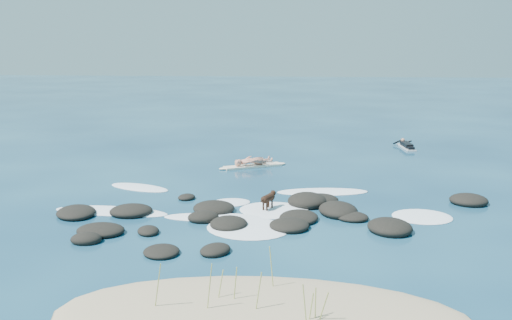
# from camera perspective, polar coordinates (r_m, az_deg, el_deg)

# --- Properties ---
(ground) EXTENTS (160.00, 160.00, 0.00)m
(ground) POSITION_cam_1_polar(r_m,az_deg,el_deg) (19.99, 2.48, -4.90)
(ground) COLOR #0A2642
(ground) RESTS_ON ground
(sand_dune) EXTENTS (9.00, 4.40, 0.60)m
(sand_dune) POSITION_cam_1_polar(r_m,az_deg,el_deg) (12.36, 0.57, -15.73)
(sand_dune) COLOR #9E8966
(sand_dune) RESTS_ON ground
(dune_grass) EXTENTS (3.64, 1.89, 1.16)m
(dune_grass) POSITION_cam_1_polar(r_m,az_deg,el_deg) (12.12, -0.19, -13.17)
(dune_grass) COLOR #949D4C
(dune_grass) RESTS_ON ground
(reef_rocks) EXTENTS (15.17, 7.27, 0.58)m
(reef_rocks) POSITION_cam_1_polar(r_m,az_deg,el_deg) (18.91, 0.90, -5.52)
(reef_rocks) COLOR black
(reef_rocks) RESTS_ON ground
(breaking_foam) EXTENTS (13.60, 7.11, 0.12)m
(breaking_foam) POSITION_cam_1_polar(r_m,az_deg,el_deg) (19.86, -2.08, -4.97)
(breaking_foam) COLOR white
(breaking_foam) RESTS_ON ground
(standing_surfer_rig) EXTENTS (3.11, 1.80, 1.90)m
(standing_surfer_rig) POSITION_cam_1_polar(r_m,az_deg,el_deg) (26.44, -0.31, 0.87)
(standing_surfer_rig) COLOR #F5E1C4
(standing_surfer_rig) RESTS_ON ground
(paddling_surfer_rig) EXTENTS (1.07, 2.41, 0.42)m
(paddling_surfer_rig) POSITION_cam_1_polar(r_m,az_deg,el_deg) (32.47, 14.80, 1.41)
(paddling_surfer_rig) COLOR silver
(paddling_surfer_rig) RESTS_ON ground
(dog) EXTENTS (0.56, 0.99, 0.67)m
(dog) POSITION_cam_1_polar(r_m,az_deg,el_deg) (19.67, 1.26, -3.82)
(dog) COLOR black
(dog) RESTS_ON ground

